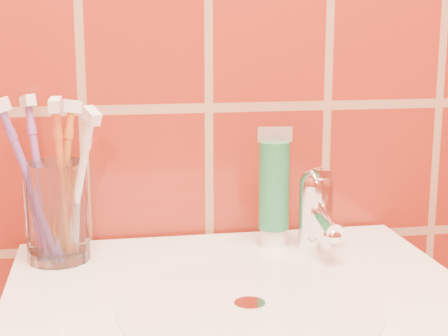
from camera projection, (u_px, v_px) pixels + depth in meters
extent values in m
cylinder|color=silver|center=(250.00, 306.00, 0.77)|extent=(0.30, 0.30, 0.00)
cylinder|color=white|center=(250.00, 304.00, 0.77)|extent=(0.04, 0.04, 0.00)
cylinder|color=white|center=(57.00, 212.00, 0.91)|extent=(0.10, 0.10, 0.14)
cylinder|color=white|center=(273.00, 237.00, 0.99)|extent=(0.04, 0.04, 0.03)
cylinder|color=#186639|center=(274.00, 185.00, 0.97)|extent=(0.04, 0.04, 0.13)
cube|color=beige|center=(275.00, 134.00, 0.96)|extent=(0.05, 0.01, 0.02)
cylinder|color=white|center=(316.00, 217.00, 0.96)|extent=(0.05, 0.05, 0.09)
sphere|color=white|center=(317.00, 184.00, 0.95)|extent=(0.05, 0.05, 0.05)
cylinder|color=white|center=(324.00, 219.00, 0.93)|extent=(0.02, 0.09, 0.03)
cube|color=white|center=(320.00, 173.00, 0.94)|extent=(0.02, 0.06, 0.01)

